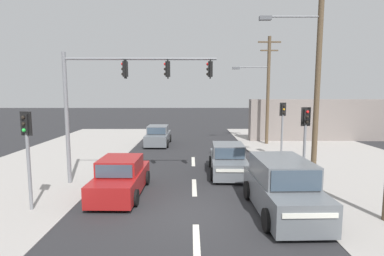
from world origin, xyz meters
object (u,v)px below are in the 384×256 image
(pedestal_signal_left_kerb, at_px, (27,144))
(sedan_kerbside_parked, at_px, (158,136))
(sedan_crossing_left, at_px, (121,178))
(suv_receding_far, at_px, (282,188))
(utility_pole_background_right, at_px, (266,87))
(pedestal_signal_far_median, at_px, (282,121))
(pedestal_signal_right_kerb, at_px, (305,133))
(sedan_oncoming_near, at_px, (228,160))
(utility_pole_midground_right, at_px, (316,60))
(traffic_signal_mast, at_px, (118,89))

(pedestal_signal_left_kerb, height_order, sedan_kerbside_parked, pedestal_signal_left_kerb)
(sedan_crossing_left, bearing_deg, suv_receding_far, -17.24)
(sedan_crossing_left, bearing_deg, utility_pole_background_right, 53.50)
(pedestal_signal_far_median, bearing_deg, pedestal_signal_right_kerb, -97.28)
(utility_pole_background_right, height_order, sedan_kerbside_parked, utility_pole_background_right)
(pedestal_signal_far_median, bearing_deg, suv_receding_far, -106.72)
(pedestal_signal_right_kerb, height_order, sedan_oncoming_near, pedestal_signal_right_kerb)
(pedestal_signal_far_median, height_order, sedan_kerbside_parked, pedestal_signal_far_median)
(pedestal_signal_far_median, bearing_deg, utility_pole_midground_right, -88.60)
(utility_pole_background_right, bearing_deg, traffic_signal_mast, -131.48)
(utility_pole_midground_right, relative_size, pedestal_signal_right_kerb, 3.02)
(sedan_oncoming_near, relative_size, sedan_kerbside_parked, 1.01)
(traffic_signal_mast, relative_size, suv_receding_far, 1.50)
(traffic_signal_mast, xyz_separation_m, sedan_crossing_left, (0.38, -1.55, -3.65))
(utility_pole_background_right, distance_m, pedestal_signal_right_kerb, 11.19)
(utility_pole_background_right, bearing_deg, pedestal_signal_right_kerb, -94.93)
(pedestal_signal_far_median, height_order, sedan_oncoming_near, pedestal_signal_far_median)
(sedan_oncoming_near, bearing_deg, utility_pole_midground_right, -10.31)
(utility_pole_midground_right, height_order, sedan_crossing_left, utility_pole_midground_right)
(pedestal_signal_left_kerb, height_order, pedestal_signal_far_median, same)
(pedestal_signal_far_median, relative_size, sedan_crossing_left, 0.83)
(sedan_oncoming_near, bearing_deg, sedan_kerbside_parked, 117.89)
(pedestal_signal_left_kerb, bearing_deg, traffic_signal_mast, 52.30)
(suv_receding_far, bearing_deg, utility_pole_background_right, 78.49)
(utility_pole_background_right, height_order, traffic_signal_mast, utility_pole_background_right)
(utility_pole_background_right, xyz_separation_m, sedan_oncoming_near, (-4.14, -8.95, -3.95))
(pedestal_signal_far_median, bearing_deg, traffic_signal_mast, -149.62)
(sedan_crossing_left, bearing_deg, utility_pole_midground_right, 15.33)
(pedestal_signal_right_kerb, height_order, sedan_kerbside_parked, pedestal_signal_right_kerb)
(utility_pole_midground_right, xyz_separation_m, sedan_kerbside_parked, (-8.59, 9.35, -5.04))
(sedan_oncoming_near, distance_m, sedan_kerbside_parked, 9.75)
(utility_pole_background_right, relative_size, pedestal_signal_far_median, 2.41)
(sedan_oncoming_near, bearing_deg, pedestal_signal_right_kerb, -31.63)
(utility_pole_background_right, relative_size, pedestal_signal_right_kerb, 2.41)
(sedan_oncoming_near, height_order, sedan_kerbside_parked, same)
(utility_pole_midground_right, relative_size, sedan_kerbside_parked, 2.52)
(pedestal_signal_right_kerb, height_order, pedestal_signal_far_median, same)
(pedestal_signal_right_kerb, bearing_deg, sedan_oncoming_near, 148.37)
(pedestal_signal_left_kerb, height_order, suv_receding_far, pedestal_signal_left_kerb)
(utility_pole_background_right, bearing_deg, sedan_crossing_left, -126.50)
(utility_pole_midground_right, relative_size, pedestal_signal_left_kerb, 3.02)
(utility_pole_background_right, xyz_separation_m, suv_receding_far, (-2.85, -14.01, -3.76))
(utility_pole_background_right, height_order, sedan_crossing_left, utility_pole_background_right)
(utility_pole_midground_right, height_order, traffic_signal_mast, utility_pole_midground_right)
(utility_pole_background_right, height_order, pedestal_signal_left_kerb, utility_pole_background_right)
(utility_pole_background_right, distance_m, pedestal_signal_left_kerb, 18.30)
(sedan_oncoming_near, relative_size, suv_receding_far, 0.94)
(pedestal_signal_left_kerb, xyz_separation_m, pedestal_signal_far_median, (11.61, 8.57, 0.00))
(utility_pole_midground_right, relative_size, sedan_oncoming_near, 2.50)
(utility_pole_midground_right, relative_size, utility_pole_background_right, 1.25)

